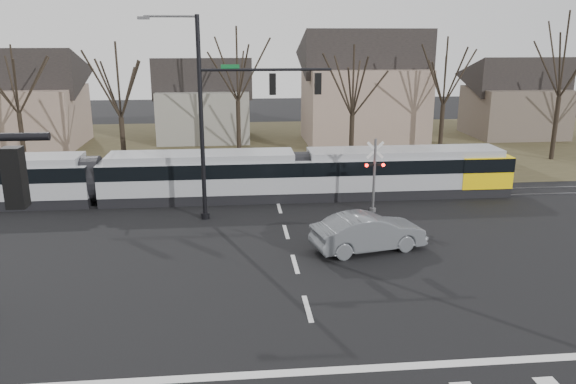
{
  "coord_description": "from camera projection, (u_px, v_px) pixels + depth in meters",
  "views": [
    {
      "loc": [
        -2.43,
        -15.65,
        9.23
      ],
      "look_at": [
        0.0,
        9.0,
        2.3
      ],
      "focal_mm": 35.0,
      "sensor_mm": 36.0,
      "label": 1
    }
  ],
  "objects": [
    {
      "name": "ground",
      "position": [
        316.0,
        338.0,
        17.72
      ],
      "size": [
        140.0,
        140.0,
        0.0
      ],
      "primitive_type": "plane",
      "color": "black"
    },
    {
      "name": "grass_verge",
      "position": [
        262.0,
        146.0,
        48.38
      ],
      "size": [
        140.0,
        28.0,
        0.01
      ],
      "primitive_type": "cube",
      "color": "#38331E",
      "rests_on": "ground"
    },
    {
      "name": "stop_line",
      "position": [
        325.0,
        371.0,
        15.99
      ],
      "size": [
        28.0,
        0.35,
        0.01
      ],
      "primitive_type": "cube",
      "color": "silver",
      "rests_on": "ground"
    },
    {
      "name": "lane_dashes",
      "position": [
        276.0,
        198.0,
        33.05
      ],
      "size": [
        0.18,
        30.0,
        0.01
      ],
      "color": "silver",
      "rests_on": "ground"
    },
    {
      "name": "rail_pair",
      "position": [
        277.0,
        198.0,
        32.85
      ],
      "size": [
        90.0,
        1.52,
        0.06
      ],
      "color": "#59595E",
      "rests_on": "ground"
    },
    {
      "name": "tram",
      "position": [
        199.0,
        175.0,
        32.22
      ],
      "size": [
        36.63,
        2.72,
        2.78
      ],
      "color": "gray",
      "rests_on": "ground"
    },
    {
      "name": "sedan",
      "position": [
        368.0,
        232.0,
        24.82
      ],
      "size": [
        3.94,
        5.8,
        1.66
      ],
      "primitive_type": "imported",
      "rotation": [
        0.0,
        0.0,
        1.79
      ],
      "color": "slate",
      "rests_on": "ground"
    },
    {
      "name": "signal_pole_far",
      "position": [
        233.0,
        109.0,
        27.93
      ],
      "size": [
        9.28,
        0.44,
        10.2
      ],
      "color": "black",
      "rests_on": "ground"
    },
    {
      "name": "rail_crossing_signal",
      "position": [
        374.0,
        178.0,
        29.94
      ],
      "size": [
        1.08,
        0.36,
        4.0
      ],
      "color": "#59595B",
      "rests_on": "ground"
    },
    {
      "name": "tree_row",
      "position": [
        292.0,
        95.0,
        41.48
      ],
      "size": [
        59.2,
        7.2,
        10.0
      ],
      "color": "black",
      "rests_on": "ground"
    },
    {
      "name": "house_a",
      "position": [
        23.0,
        94.0,
        47.21
      ],
      "size": [
        9.72,
        8.64,
        8.6
      ],
      "color": "#836D5F",
      "rests_on": "ground"
    },
    {
      "name": "house_b",
      "position": [
        204.0,
        96.0,
        50.68
      ],
      "size": [
        8.64,
        7.56,
        7.65
      ],
      "color": "slate",
      "rests_on": "ground"
    },
    {
      "name": "house_c",
      "position": [
        364.0,
        83.0,
        48.78
      ],
      "size": [
        10.8,
        8.64,
        10.1
      ],
      "color": "#836D5F",
      "rests_on": "ground"
    },
    {
      "name": "house_d",
      "position": [
        516.0,
        94.0,
        52.46
      ],
      "size": [
        8.64,
        7.56,
        7.65
      ],
      "color": "brown",
      "rests_on": "ground"
    }
  ]
}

